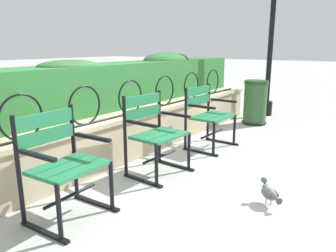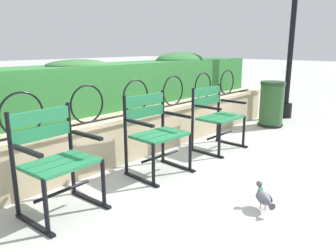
# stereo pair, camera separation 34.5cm
# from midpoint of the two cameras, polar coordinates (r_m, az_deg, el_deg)

# --- Properties ---
(ground_plane) EXTENTS (60.00, 60.00, 0.00)m
(ground_plane) POSITION_cam_midpoint_polar(r_m,az_deg,el_deg) (3.58, -1.90, -8.77)
(ground_plane) COLOR #ADADA8
(stone_wall) EXTENTS (6.68, 0.41, 0.56)m
(stone_wall) POSITION_cam_midpoint_polar(r_m,az_deg,el_deg) (4.02, -11.52, -2.18)
(stone_wall) COLOR tan
(stone_wall) RESTS_ON ground
(iron_arch_fence) EXTENTS (6.16, 0.02, 0.42)m
(iron_arch_fence) POSITION_cam_midpoint_polar(r_m,az_deg,el_deg) (3.78, -12.58, 3.96)
(iron_arch_fence) COLOR black
(iron_arch_fence) RESTS_ON stone_wall
(hedge_row) EXTENTS (6.55, 0.64, 0.71)m
(hedge_row) POSITION_cam_midpoint_polar(r_m,az_deg,el_deg) (4.27, -16.64, 6.74)
(hedge_row) COLOR #2D7033
(hedge_row) RESTS_ON stone_wall
(park_chair_left) EXTENTS (0.62, 0.55, 0.88)m
(park_chair_left) POSITION_cam_midpoint_polar(r_m,az_deg,el_deg) (2.81, -21.45, -5.97)
(park_chair_left) COLOR #237547
(park_chair_left) RESTS_ON ground
(park_chair_centre) EXTENTS (0.63, 0.55, 0.88)m
(park_chair_centre) POSITION_cam_midpoint_polar(r_m,az_deg,el_deg) (3.55, -5.20, -1.02)
(park_chair_centre) COLOR #237547
(park_chair_centre) RESTS_ON ground
(park_chair_right) EXTENTS (0.65, 0.53, 0.84)m
(park_chair_right) POSITION_cam_midpoint_polar(r_m,az_deg,el_deg) (4.48, 4.77, 2.04)
(park_chair_right) COLOR #237547
(park_chair_right) RESTS_ON ground
(pigeon_near_chairs) EXTENTS (0.22, 0.25, 0.22)m
(pigeon_near_chairs) POSITION_cam_midpoint_polar(r_m,az_deg,el_deg) (3.02, 14.15, -11.32)
(pigeon_near_chairs) COLOR slate
(pigeon_near_chairs) RESTS_ON ground
(trash_bin) EXTENTS (0.44, 0.44, 0.78)m
(trash_bin) POSITION_cam_midpoint_polar(r_m,az_deg,el_deg) (6.01, 13.39, 3.85)
(trash_bin) COLOR #2D562D
(trash_bin) RESTS_ON ground
(lamppost) EXTENTS (0.28, 0.28, 3.13)m
(lamppost) POSITION_cam_midpoint_polar(r_m,az_deg,el_deg) (6.78, 16.19, 15.45)
(lamppost) COLOR black
(lamppost) RESTS_ON ground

